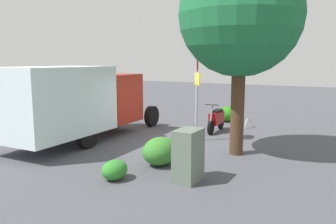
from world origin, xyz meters
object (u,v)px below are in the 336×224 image
object	(u,v)px
utility_cabinet	(188,155)
street_tree	(240,15)
stop_sign	(197,81)
box_truck_near	(77,99)
bike_rack_hoop	(248,127)
motorcycle	(216,119)

from	to	relation	value
utility_cabinet	street_tree	bearing A→B (deg)	175.14
stop_sign	street_tree	world-z (taller)	street_tree
stop_sign	utility_cabinet	bearing A→B (deg)	22.23
box_truck_near	utility_cabinet	xyz separation A→B (m)	(1.67, 5.26, -0.89)
box_truck_near	bike_rack_hoop	bearing A→B (deg)	-42.46
street_tree	utility_cabinet	size ratio (longest dim) A/B	4.76
utility_cabinet	motorcycle	bearing A→B (deg)	-164.85
street_tree	stop_sign	bearing A→B (deg)	-116.92
motorcycle	bike_rack_hoop	bearing A→B (deg)	145.80
motorcycle	street_tree	world-z (taller)	street_tree
motorcycle	bike_rack_hoop	world-z (taller)	motorcycle
utility_cabinet	box_truck_near	bearing A→B (deg)	-107.63
utility_cabinet	bike_rack_hoop	size ratio (longest dim) A/B	1.50
box_truck_near	bike_rack_hoop	xyz separation A→B (m)	(-5.49, 4.61, -1.53)
utility_cabinet	stop_sign	bearing A→B (deg)	-157.77
motorcycle	stop_sign	bearing A→B (deg)	-2.78
motorcycle	stop_sign	size ratio (longest dim) A/B	0.55
stop_sign	bike_rack_hoop	size ratio (longest dim) A/B	3.84
motorcycle	bike_rack_hoop	size ratio (longest dim) A/B	2.13
stop_sign	utility_cabinet	size ratio (longest dim) A/B	2.57
box_truck_near	bike_rack_hoop	world-z (taller)	box_truck_near
stop_sign	utility_cabinet	xyz separation A→B (m)	(3.78, 1.54, -1.54)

